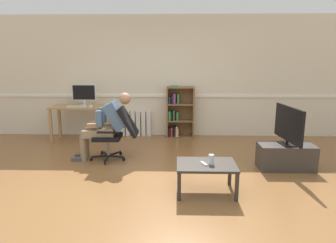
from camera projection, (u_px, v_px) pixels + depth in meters
ground_plane at (156, 179)px, 4.51m from camera, size 18.00×18.00×0.00m
back_wall at (164, 77)px, 6.82m from camera, size 12.00×0.13×2.70m
computer_desk at (81, 111)px, 6.52m from camera, size 1.23×0.57×0.76m
imac_monitor at (84, 93)px, 6.52m from camera, size 0.52×0.14×0.45m
keyboard at (77, 106)px, 6.36m from camera, size 0.42×0.12×0.02m
computer_mouse at (91, 106)px, 6.37m from camera, size 0.06×0.10×0.03m
bookshelf at (178, 113)px, 6.77m from camera, size 0.61×0.29×1.17m
radiator at (133, 123)px, 6.95m from camera, size 0.82×0.08×0.57m
office_chair at (117, 131)px, 5.28m from camera, size 0.85×0.61×0.95m
person_seated at (106, 124)px, 5.26m from camera, size 1.05×0.40×1.19m
tv_stand at (286, 157)px, 4.89m from camera, size 0.88×0.41×0.41m
tv_screen at (289, 125)px, 4.78m from camera, size 0.23×0.90×0.62m
coffee_table at (206, 167)px, 4.00m from camera, size 0.78×0.56×0.40m
drinking_glass at (211, 160)px, 3.95m from camera, size 0.07×0.07×0.13m
spare_remote at (204, 164)px, 3.96m from camera, size 0.09×0.15×0.02m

